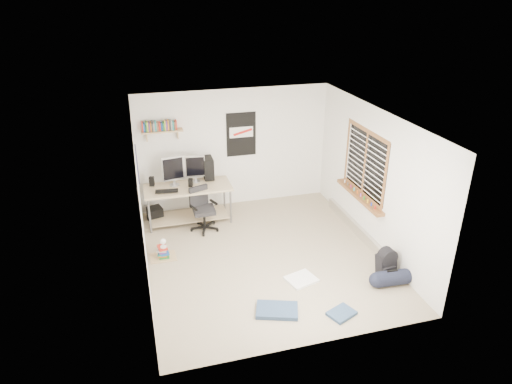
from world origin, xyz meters
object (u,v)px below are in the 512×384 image
object	(u,v)px
desk	(189,204)
book_stack	(162,250)
backpack	(386,265)
office_chair	(204,207)
duffel_bag	(391,277)

from	to	relation	value
desk	book_stack	xyz separation A→B (m)	(-0.65, -1.25, -0.21)
book_stack	backpack	bearing A→B (deg)	-23.82
office_chair	book_stack	size ratio (longest dim) A/B	2.21
duffel_bag	office_chair	bearing A→B (deg)	137.91
backpack	book_stack	world-z (taller)	backpack
office_chair	book_stack	bearing A→B (deg)	-158.01
desk	book_stack	bearing A→B (deg)	-121.47
office_chair	backpack	xyz separation A→B (m)	(2.60, -2.34, -0.29)
duffel_bag	book_stack	bearing A→B (deg)	155.80
office_chair	book_stack	xyz separation A→B (m)	(-0.88, -0.80, -0.34)
backpack	book_stack	size ratio (longest dim) A/B	1.04
desk	office_chair	distance (m)	0.52
backpack	duffel_bag	size ratio (longest dim) A/B	0.81
book_stack	duffel_bag	bearing A→B (deg)	-27.44
duffel_bag	desk	bearing A→B (deg)	135.86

